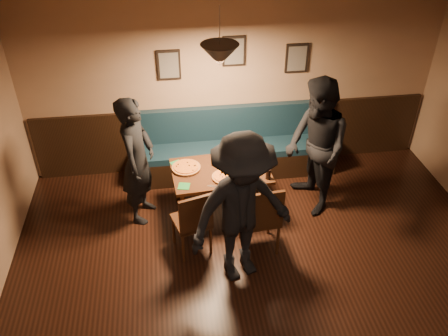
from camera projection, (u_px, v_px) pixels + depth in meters
name	position (u px, v px, depth m)	size (l,w,h in m)	color
ceiling	(317.00, 103.00, 3.04)	(7.00, 7.00, 0.00)	silver
wall_back	(233.00, 81.00, 6.69)	(6.00, 6.00, 0.00)	#8C704F
wainscot	(233.00, 136.00, 7.18)	(5.88, 0.06, 1.00)	black
booth_bench	(236.00, 145.00, 6.96)	(3.00, 0.60, 1.00)	#0F232D
picture_left	(169.00, 65.00, 6.39)	(0.32, 0.04, 0.42)	black
picture_center	(234.00, 51.00, 6.41)	(0.32, 0.04, 0.42)	black
picture_right	(297.00, 58.00, 6.59)	(0.32, 0.04, 0.42)	black
pendant_lamp	(220.00, 55.00, 5.21)	(0.44, 0.44, 0.25)	black
dining_table	(220.00, 190.00, 6.31)	(1.26, 0.81, 0.68)	black
chair_near_left	(191.00, 219.00, 5.63)	(0.41, 0.41, 0.93)	black
chair_near_right	(260.00, 215.00, 5.65)	(0.44, 0.44, 0.99)	black
diner_left	(138.00, 161.00, 5.92)	(0.64, 0.42, 1.76)	black
diner_right	(316.00, 148.00, 6.05)	(0.92, 0.72, 1.90)	black
diner_front	(242.00, 210.00, 5.03)	(1.22, 0.70, 1.88)	black
pizza_a	(186.00, 168.00, 6.12)	(0.38, 0.38, 0.04)	gold
pizza_b	(225.00, 177.00, 5.95)	(0.33, 0.33, 0.04)	#C37C24
pizza_c	(252.00, 159.00, 6.29)	(0.35, 0.35, 0.04)	orange
soda_glass	(268.00, 174.00, 5.92)	(0.07, 0.07, 0.14)	black
tabasco_bottle	(258.00, 165.00, 6.10)	(0.03, 0.03, 0.12)	#860408
napkin_a	(176.00, 164.00, 6.23)	(0.14, 0.14, 0.01)	#1E7233
napkin_b	(184.00, 186.00, 5.82)	(0.14, 0.14, 0.01)	#1B6628
cutlery_set	(222.00, 187.00, 5.81)	(0.02, 0.21, 0.00)	#B6B5BA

